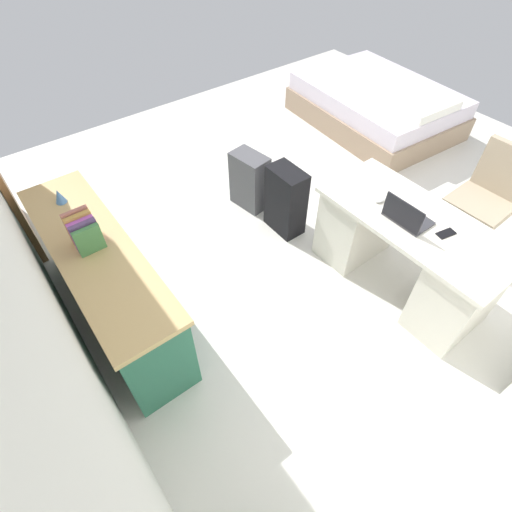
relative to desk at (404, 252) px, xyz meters
name	(u,v)px	position (x,y,z in m)	size (l,w,h in m)	color
ground_plane	(331,215)	(0.93, -0.18, -0.38)	(6.10, 6.10, 0.00)	silver
desk	(404,252)	(0.00, 0.00, 0.00)	(1.45, 0.67, 0.72)	silver
office_chair	(482,205)	(-0.07, -0.93, 0.04)	(0.52, 0.52, 0.94)	black
credenza	(108,283)	(1.11, 1.98, 0.00)	(1.80, 0.48, 0.76)	#28664C
bed	(376,106)	(1.89, -1.87, -0.13)	(1.99, 1.53, 0.58)	gray
suitcase_black	(286,201)	(1.08, 0.30, -0.05)	(0.36, 0.22, 0.65)	black
suitcase_spare_grey	(250,181)	(1.56, 0.36, -0.09)	(0.36, 0.22, 0.57)	#4C4C51
laptop	(406,216)	(0.04, 0.10, 0.39)	(0.31, 0.22, 0.21)	#333338
computer_mouse	(380,199)	(0.30, 0.06, 0.36)	(0.06, 0.10, 0.03)	white
cell_phone_near_laptop	(446,233)	(-0.21, -0.03, 0.35)	(0.07, 0.14, 0.01)	black
book_row	(84,232)	(1.14, 1.99, 0.49)	(0.19, 0.17, 0.24)	#437E46
figurine_small	(59,196)	(1.69, 1.99, 0.43)	(0.08, 0.08, 0.11)	#4C7FBF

